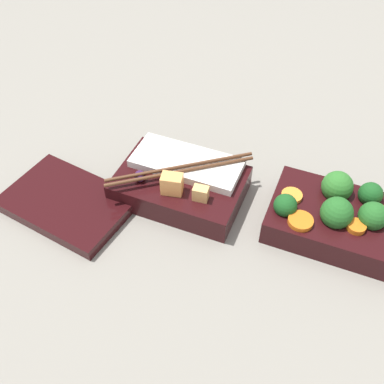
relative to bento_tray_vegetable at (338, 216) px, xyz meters
name	(u,v)px	position (x,y,z in m)	size (l,w,h in m)	color
ground_plane	(241,211)	(0.13, 0.02, -0.03)	(3.00, 3.00, 0.00)	gray
bento_tray_vegetable	(338,216)	(0.00, 0.00, 0.00)	(0.18, 0.12, 0.07)	black
bento_tray_rice	(181,183)	(0.22, 0.02, 0.00)	(0.18, 0.14, 0.07)	black
bento_lid	(68,203)	(0.37, 0.10, -0.02)	(0.18, 0.12, 0.02)	black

